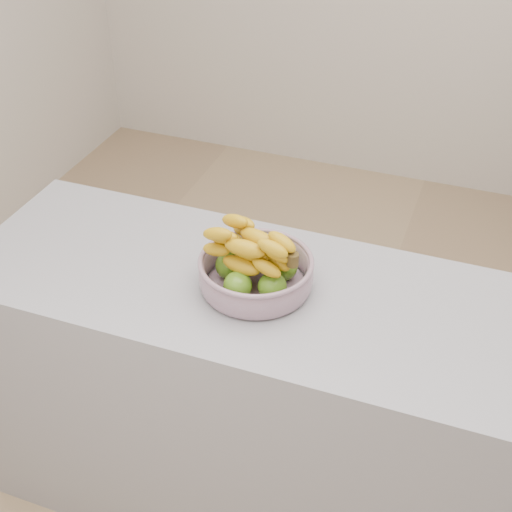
# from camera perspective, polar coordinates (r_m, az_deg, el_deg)

# --- Properties ---
(ground) EXTENTS (4.00, 4.00, 0.00)m
(ground) POSITION_cam_1_polar(r_m,az_deg,el_deg) (2.72, 6.13, -14.16)
(ground) COLOR #987E5D
(ground) RESTS_ON ground
(counter) EXTENTS (2.00, 0.60, 0.90)m
(counter) POSITION_cam_1_polar(r_m,az_deg,el_deg) (2.17, 4.54, -12.81)
(counter) COLOR gray
(counter) RESTS_ON ground
(fruit_bowl) EXTENTS (0.30, 0.30, 0.18)m
(fruit_bowl) POSITION_cam_1_polar(r_m,az_deg,el_deg) (1.86, -0.03, -1.02)
(fruit_bowl) COLOR #A9B4CB
(fruit_bowl) RESTS_ON counter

